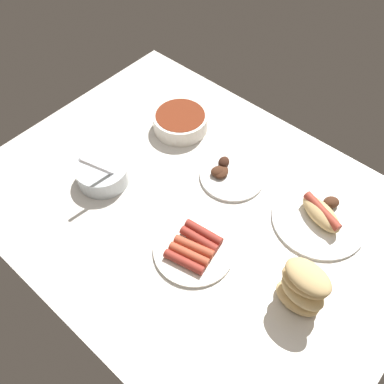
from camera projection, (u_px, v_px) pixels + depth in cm
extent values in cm
cube|color=silver|center=(194.00, 208.00, 119.59)|extent=(120.00, 90.00, 3.00)
cylinder|color=silver|center=(103.00, 173.00, 121.73)|extent=(15.08, 15.08, 5.74)
cylinder|color=beige|center=(102.00, 170.00, 120.82)|extent=(13.27, 13.27, 2.58)
cube|color=#B7B7BC|center=(102.00, 169.00, 114.78)|extent=(4.72, 10.08, 13.04)
cylinder|color=white|center=(194.00, 250.00, 109.08)|extent=(21.02, 21.02, 1.00)
cylinder|color=maroon|center=(184.00, 262.00, 105.14)|extent=(11.06, 4.59, 2.28)
cylinder|color=#AD472D|center=(189.00, 254.00, 106.46)|extent=(11.06, 4.72, 2.28)
cylinder|color=#AD472D|center=(194.00, 247.00, 107.78)|extent=(11.05, 4.93, 2.28)
cylinder|color=maroon|center=(199.00, 239.00, 109.10)|extent=(11.02, 3.58, 2.28)
cylinder|color=maroon|center=(204.00, 232.00, 110.42)|extent=(11.02, 3.61, 2.28)
cylinder|color=white|center=(232.00, 176.00, 124.17)|extent=(19.01, 19.01, 1.00)
ellipsoid|color=#472819|center=(221.00, 172.00, 123.16)|extent=(5.27, 6.03, 2.02)
ellipsoid|color=#472819|center=(218.00, 171.00, 123.09)|extent=(5.21, 5.66, 2.33)
ellipsoid|color=#381E14|center=(224.00, 162.00, 124.59)|extent=(4.24, 4.77, 3.19)
cylinder|color=white|center=(180.00, 122.00, 134.94)|extent=(17.37, 17.37, 5.48)
cylinder|color=maroon|center=(180.00, 116.00, 133.09)|extent=(15.63, 15.63, 1.00)
cylinder|color=white|center=(319.00, 219.00, 114.86)|extent=(25.46, 25.46, 1.00)
ellipsoid|color=tan|center=(321.00, 214.00, 112.72)|extent=(14.55, 9.93, 4.40)
cylinder|color=#9E3828|center=(322.00, 211.00, 111.76)|extent=(12.77, 6.31, 2.40)
ellipsoid|color=#472819|center=(331.00, 202.00, 115.99)|extent=(5.63, 5.67, 2.80)
ellipsoid|color=#DBB77A|center=(298.00, 298.00, 99.77)|extent=(11.28, 7.26, 3.60)
ellipsoid|color=#E5C689|center=(303.00, 291.00, 96.95)|extent=(12.11, 8.64, 3.60)
ellipsoid|color=tan|center=(305.00, 281.00, 94.54)|extent=(11.90, 8.28, 3.60)
ellipsoid|color=tan|center=(308.00, 277.00, 91.23)|extent=(11.75, 8.02, 3.60)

